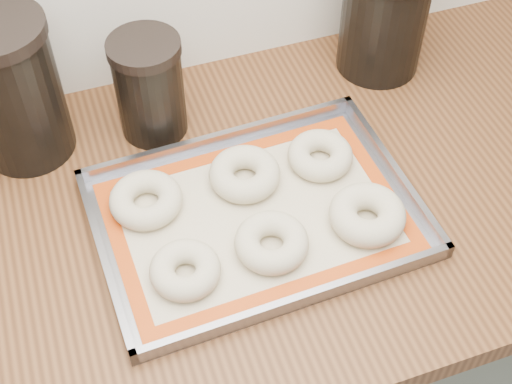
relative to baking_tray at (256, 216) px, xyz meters
name	(u,v)px	position (x,y,z in m)	size (l,w,h in m)	color
cabinet	(291,336)	(0.09, 0.04, -0.48)	(3.00, 0.65, 0.86)	#5B6256
countertop	(301,193)	(0.09, 0.04, -0.03)	(3.06, 0.68, 0.04)	brown
baking_tray	(256,216)	(0.00, 0.00, 0.00)	(0.47, 0.34, 0.03)	gray
baking_mat	(256,216)	(0.00, 0.00, 0.00)	(0.43, 0.30, 0.00)	#C6B793
bagel_front_left	(185,270)	(-0.13, -0.07, 0.02)	(0.10, 0.10, 0.03)	beige
bagel_front_mid	(272,243)	(0.00, -0.06, 0.02)	(0.10, 0.10, 0.04)	beige
bagel_front_right	(367,215)	(0.15, -0.06, 0.02)	(0.11, 0.11, 0.04)	beige
bagel_back_left	(146,200)	(-0.15, 0.07, 0.02)	(0.11, 0.11, 0.04)	beige
bagel_back_mid	(245,174)	(0.01, 0.07, 0.02)	(0.11, 0.11, 0.04)	beige
bagel_back_right	(320,155)	(0.13, 0.07, 0.02)	(0.10, 0.10, 0.03)	beige
canister_left	(13,90)	(-0.29, 0.26, 0.11)	(0.15, 0.15, 0.24)	black
canister_mid	(149,87)	(-0.09, 0.23, 0.08)	(0.11, 0.11, 0.17)	black
canister_right	(384,16)	(0.32, 0.26, 0.10)	(0.15, 0.15, 0.20)	black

